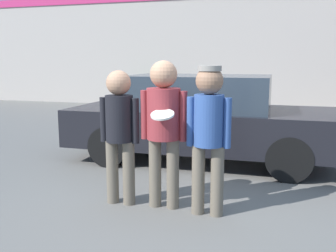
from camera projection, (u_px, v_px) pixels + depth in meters
The scene contains 7 objects.
ground_plane at pixel (175, 205), 4.64m from camera, with size 56.00×56.00×0.00m, color #66635E.
storefront_building at pixel (247, 49), 13.84m from camera, with size 24.00×0.22×4.37m.
person_left at pixel (120, 126), 4.54m from camera, with size 0.50×0.33×1.65m.
person_middle_with_frisbee at pixel (164, 120), 4.40m from camera, with size 0.57×0.60×1.77m.
person_right at pixel (209, 127), 4.19m from camera, with size 0.50×0.33×1.71m.
parked_car_near at pixel (202, 118), 6.61m from camera, with size 4.67×1.87×1.52m.
shrub at pixel (148, 95), 14.53m from camera, with size 0.95×0.95×0.95m.
Camera 1 is at (1.16, -4.25, 1.76)m, focal length 40.00 mm.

